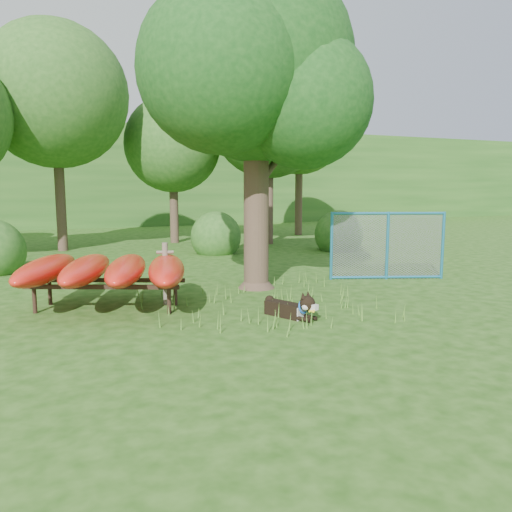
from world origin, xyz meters
name	(u,v)px	position (x,y,z in m)	size (l,w,h in m)	color
ground	(272,321)	(0.00, 0.00, 0.00)	(80.00, 80.00, 0.00)	#1C430D
oak_tree	(254,74)	(0.85, 2.82, 4.86)	(5.52, 4.89, 7.29)	#3C2C21
wooden_post	(166,272)	(-1.45, 1.98, 0.67)	(0.35, 0.15, 1.26)	brown
kayak_rack	(106,270)	(-2.59, 2.05, 0.78)	(3.65, 3.95, 1.02)	black
husky_dog	(293,308)	(0.42, 0.02, 0.19)	(0.67, 1.16, 0.54)	black
fence_section	(387,246)	(4.43, 2.50, 0.87)	(2.80, 1.12, 2.89)	teal
wildflower_clump	(312,312)	(0.54, -0.47, 0.21)	(0.12, 0.13, 0.26)	#4F802A
bg_tree_b	(55,95)	(-3.00, 12.00, 5.61)	(5.20, 5.20, 8.22)	#3C2C21
bg_tree_c	(173,144)	(1.50, 13.00, 4.11)	(4.00, 4.00, 6.12)	#3C2C21
bg_tree_d	(269,119)	(5.00, 11.00, 5.08)	(4.80, 4.80, 7.50)	#3C2C21
bg_tree_e	(300,127)	(8.00, 14.00, 5.23)	(4.60, 4.60, 7.55)	#3C2C21
shrub_right	(338,250)	(6.50, 8.00, 0.00)	(1.80, 1.80, 1.80)	#26561B
shrub_mid	(216,253)	(2.00, 9.00, 0.00)	(1.80, 1.80, 1.80)	#26561B
wooded_hillside	(98,177)	(0.00, 28.00, 3.00)	(80.00, 12.00, 6.00)	#26561B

